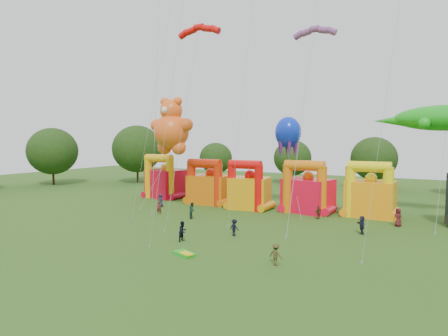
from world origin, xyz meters
The scene contains 22 objects.
ground centered at (0.00, 0.00, 0.00)m, with size 160.00×160.00×0.00m, color #2F5718.
tree_ring centered at (-1.18, 0.61, 6.26)m, with size 123.06×125.16×12.07m.
bouncy_castle_0 centered at (-19.21, 28.69, 2.61)m, with size 6.26×5.46×6.90m.
bouncy_castle_1 centered at (-10.05, 27.25, 2.45)m, with size 5.89×4.84×6.49m.
bouncy_castle_2 centered at (-3.24, 26.13, 2.49)m, with size 5.47×4.62×6.54m.
bouncy_castle_3 centered at (4.24, 27.60, 2.51)m, with size 6.45×5.63×6.65m.
bouncy_castle_4 centered at (11.67, 28.48, 2.53)m, with size 5.53×4.48×6.69m.
teddy_bear_kite centered at (-13.19, 21.39, 8.33)m, with size 6.61×5.62×14.89m.
gecko_kite centered at (19.21, 30.16, 9.57)m, with size 14.82×12.03×13.38m.
octopus_kite centered at (2.10, 28.13, 4.87)m, with size 6.47×9.66×12.42m.
parafoil_kites centered at (-10.01, 18.17, 14.17)m, with size 25.33×12.82×31.04m.
diamond_kites centered at (1.91, 14.66, 17.02)m, with size 28.23×17.15×42.80m.
folded_kite_bundle centered at (1.36, 4.63, 0.14)m, with size 2.23×1.66×0.31m.
spectator_0 centered at (-14.36, 21.57, 0.91)m, with size 0.89×0.58×1.83m, color #222238.
spectator_1 centered at (-11.30, 17.39, 0.78)m, with size 0.57×0.37×1.56m, color #571921.
spectator_2 centered at (-6.27, 17.22, 0.94)m, with size 0.92×0.72×1.89m, color #173A2A.
spectator_3 centered at (1.90, 12.20, 0.81)m, with size 1.05×0.60×1.62m, color black.
spectator_4 centered at (6.72, 23.99, 0.78)m, with size 0.91×0.38×1.56m, color #373316.
spectator_5 centered at (12.44, 18.92, 0.91)m, with size 1.68×0.53×1.81m, color #212036.
spectator_6 centered at (15.19, 24.29, 0.99)m, with size 0.97×0.63×1.98m, color #51171A.
spectator_8 centered at (-1.32, 8.21, 0.92)m, with size 0.89×0.70×1.84m, color black.
spectator_9 centered at (8.68, 5.82, 0.81)m, with size 1.05×0.61×1.63m, color #403819.
Camera 1 is at (19.38, -21.21, 9.38)m, focal length 32.00 mm.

